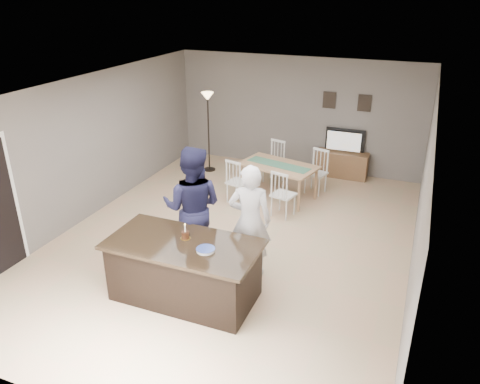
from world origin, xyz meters
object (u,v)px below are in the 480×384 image
at_px(floor_lamp, 208,111).
at_px(dining_table, 278,170).
at_px(kitchen_island, 185,270).
at_px(woman, 250,221).
at_px(birthday_cake, 185,235).
at_px(man, 193,208).
at_px(television, 344,141).
at_px(tv_console, 342,164).
at_px(plate_stack, 206,250).

bearing_deg(floor_lamp, dining_table, -23.92).
bearing_deg(kitchen_island, woman, 56.79).
height_order(kitchen_island, birthday_cake, birthday_cake).
bearing_deg(man, dining_table, -111.32).
bearing_deg(television, birthday_cake, 77.46).
bearing_deg(kitchen_island, floor_lamp, 111.57).
height_order(tv_console, plate_stack, plate_stack).
relative_size(kitchen_island, floor_lamp, 1.12).
height_order(kitchen_island, dining_table, dining_table).
bearing_deg(dining_table, kitchen_island, -78.88).
xyz_separation_m(tv_console, man, (-1.50, -4.70, 0.70)).
height_order(television, dining_table, television).
relative_size(man, birthday_cake, 8.56).
xyz_separation_m(man, plate_stack, (0.68, -0.95, -0.08)).
distance_m(woman, floor_lamp, 4.60).
bearing_deg(woman, television, -111.60).
bearing_deg(dining_table, plate_stack, -73.18).
xyz_separation_m(birthday_cake, dining_table, (0.19, 3.74, -0.34)).
bearing_deg(woman, plate_stack, 62.34).
xyz_separation_m(television, dining_table, (-1.04, -1.78, -0.25)).
height_order(plate_stack, floor_lamp, floor_lamp).
relative_size(birthday_cake, plate_stack, 0.91).
bearing_deg(dining_table, birthday_cake, -79.37).
distance_m(woman, dining_table, 2.95).
bearing_deg(tv_console, plate_stack, -98.17).
distance_m(kitchen_island, floor_lamp, 5.23).
relative_size(dining_table, floor_lamp, 1.08).
distance_m(birthday_cake, dining_table, 3.76).
relative_size(kitchen_island, birthday_cake, 9.21).
bearing_deg(television, floor_lamp, 15.79).
relative_size(kitchen_island, television, 2.35).
bearing_deg(man, tv_console, -120.22).
relative_size(woman, plate_stack, 7.04).
distance_m(kitchen_island, woman, 1.23).
distance_m(television, plate_stack, 5.78).
bearing_deg(birthday_cake, dining_table, 87.07).
bearing_deg(woman, tv_console, -111.71).
distance_m(man, plate_stack, 1.18).
bearing_deg(man, floor_lamp, -80.37).
height_order(birthday_cake, dining_table, birthday_cake).
distance_m(kitchen_island, dining_table, 3.87).
height_order(man, floor_lamp, man).
relative_size(kitchen_island, man, 1.07).
xyz_separation_m(kitchen_island, television, (1.20, 5.64, 0.41)).
xyz_separation_m(television, man, (-1.50, -4.77, 0.14)).
height_order(dining_table, floor_lamp, floor_lamp).
height_order(woman, birthday_cake, woman).
relative_size(television, man, 0.46).
bearing_deg(birthday_cake, woman, 51.93).
xyz_separation_m(television, floor_lamp, (-3.08, -0.87, 0.62)).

